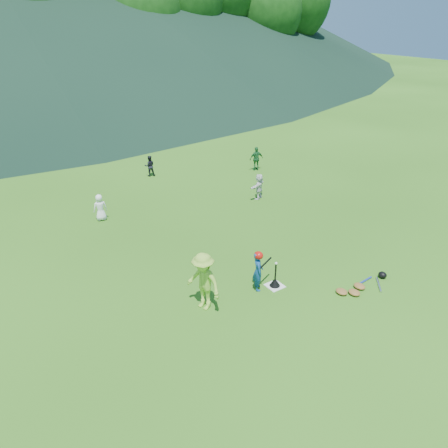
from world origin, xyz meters
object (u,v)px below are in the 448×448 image
Objects in this scene: adult_coach at (203,282)px; fielder_d at (259,186)px; fielder_a at (100,207)px; batter_child at (258,271)px; home_plate at (275,286)px; fielder_b at (150,166)px; fielder_c at (256,159)px; equipment_pile at (360,286)px; batting_tee at (275,282)px.

adult_coach is 7.44m from fielder_d.
fielder_d is at bearing 172.74° from fielder_a.
batter_child is at bearing 114.75° from fielder_a.
home_plate is 6.26m from fielder_d.
home_plate is 7.25m from fielder_a.
fielder_c reaches higher than fielder_b.
batter_child is at bearing 26.64° from fielder_d.
adult_coach is at bearing 90.44° from fielder_b.
batter_child is (-0.48, 0.18, 0.56)m from home_plate.
fielder_b is (3.16, 9.76, -0.31)m from adult_coach.
batter_child is at bearing 99.66° from fielder_b.
batter_child is at bearing 159.55° from home_plate.
batter_child is 1.16× the size of fielder_a.
fielder_c is at bearing 55.08° from home_plate.
equipment_pile is (3.98, -1.69, -0.72)m from adult_coach.
fielder_b is at bearing 84.08° from batting_tee.
adult_coach is 1.52× the size of fielder_d.
adult_coach is 1.40× the size of fielder_c.
home_plate is 0.12m from batting_tee.
fielder_a is at bearing 117.83° from equipment_pile.
batting_tee is 0.38× the size of equipment_pile.
adult_coach is 10.84m from fielder_c.
fielder_d is (2.46, -4.89, 0.04)m from fielder_b.
adult_coach is 1.60× the size of fielder_a.
fielder_b is (1.04, 10.06, 0.47)m from home_plate.
adult_coach is 4.39m from equipment_pile.
adult_coach reaches higher than fielder_c.
adult_coach is 6.52m from fielder_a.
fielder_d reaches higher than batting_tee.
batter_child is 0.72× the size of adult_coach.
fielder_b reaches higher than home_plate.
fielder_c is 10.06m from equipment_pile.
fielder_c reaches higher than home_plate.
fielder_c is at bearing 55.08° from batting_tee.
fielder_d is at bearing 75.96° from equipment_pile.
adult_coach reaches higher than fielder_b.
home_plate is 0.43× the size of fielder_d.
fielder_c reaches higher than fielder_a.
batting_tee is at bearing 0.00° from home_plate.
home_plate is 2.28m from adult_coach.
fielder_a is (-2.46, 6.80, 0.48)m from home_plate.
home_plate is at bearing 102.48° from fielder_b.
fielder_a is 8.10m from fielder_c.
fielder_a is at bearing -40.10° from fielder_d.
fielder_c reaches higher than batting_tee.
fielder_d is (3.50, 5.17, 0.51)m from home_plate.
home_plate is 0.29× the size of adult_coach.
fielder_b is (1.52, 9.88, -0.09)m from batter_child.
fielder_b is at bearing 84.08° from home_plate.
equipment_pile is (2.34, -1.57, -0.50)m from batter_child.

